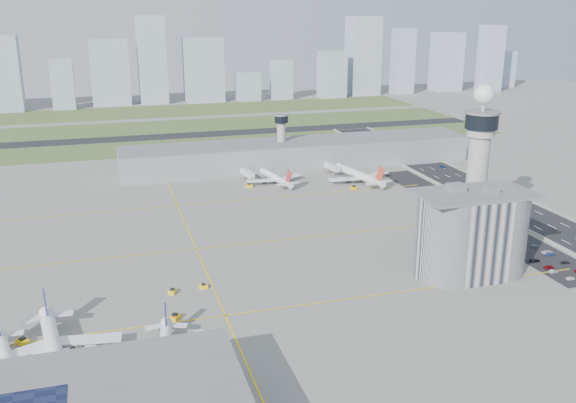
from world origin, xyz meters
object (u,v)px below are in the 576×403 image
object	(u,v)px
jet_bridge_near_1	(82,383)
car_lot_4	(521,252)
airplane_far_a	(274,173)
car_lot_10	(547,252)
airplane_near_a	(6,357)
car_lot_3	(535,260)
car_lot_5	(516,247)
control_tower	(478,158)
car_lot_2	(549,267)
car_lot_8	(565,262)
car_lot_0	(571,278)
car_hw_4	(378,148)
jet_bridge_far_0	(243,173)
tug_3	(172,291)
airplane_near_b	(53,339)
jet_bridge_far_1	(326,167)
jet_bridge_near_2	(200,365)
tug_0	(23,341)
airplane_near_c	(165,347)
secondary_tower	(281,136)
car_lot_11	(536,246)
car_hw_1	(516,208)
car_hw_2	(443,167)
tug_1	(175,317)
tug_5	(354,187)
admin_building	(471,234)
airplane_far_b	(359,170)
tug_2	(203,286)
car_lot_1	(553,271)
car_lot_9	(550,254)
tug_4	(249,185)

from	to	relation	value
jet_bridge_near_1	car_lot_4	world-z (taller)	jet_bridge_near_1
airplane_far_a	car_lot_10	size ratio (longest dim) A/B	8.48
airplane_near_a	car_lot_3	world-z (taller)	airplane_near_a
airplane_near_a	car_lot_5	size ratio (longest dim) A/B	10.20
control_tower	airplane_far_a	size ratio (longest dim) A/B	1.63
car_lot_2	car_lot_8	bearing A→B (deg)	-82.36
jet_bridge_near_1	car_lot_0	world-z (taller)	jet_bridge_near_1
airplane_far_a	car_hw_4	xyz separation A→B (m)	(90.74, 62.91, -4.98)
jet_bridge_far_0	tug_3	size ratio (longest dim) A/B	4.44
airplane_near_b	jet_bridge_far_1	xyz separation A→B (m)	(142.53, 173.80, -3.43)
jet_bridge_far_0	car_hw_4	bearing A→B (deg)	104.53
jet_bridge_near_2	car_lot_10	world-z (taller)	jet_bridge_near_2
airplane_far_a	tug_0	xyz separation A→B (m)	(-116.20, -147.84, -4.49)
tug_0	airplane_near_c	bearing A→B (deg)	-63.85
car_lot_3	car_lot_8	size ratio (longest dim) A/B	1.33
secondary_tower	car_lot_11	bearing A→B (deg)	-68.42
jet_bridge_far_1	car_hw_1	bearing A→B (deg)	23.84
car_lot_5	car_hw_2	size ratio (longest dim) A/B	0.81
airplane_near_a	jet_bridge_near_1	size ratio (longest dim) A/B	2.74
airplane_far_a	tug_1	size ratio (longest dim) A/B	11.08
car_lot_4	tug_5	bearing A→B (deg)	13.15
tug_5	car_lot_0	distance (m)	133.75
control_tower	car_lot_0	xyz separation A→B (m)	(11.80, -45.99, -34.45)
admin_building	tug_0	world-z (taller)	admin_building
airplane_far_b	tug_2	bearing A→B (deg)	126.23
car_lot_8	jet_bridge_near_1	bearing A→B (deg)	106.99
car_lot_5	car_lot_8	bearing A→B (deg)	-163.00
airplane_near_a	airplane_near_b	size ratio (longest dim) A/B	0.85
tug_0	car_lot_4	xyz separation A→B (m)	(181.81, 18.96, -0.44)
car_lot_1	car_lot_3	world-z (taller)	car_lot_3
airplane_near_a	airplane_far_a	xyz separation A→B (m)	(118.36, 163.73, 0.18)
tug_0	car_lot_9	distance (m)	192.15
tug_2	car_lot_2	distance (m)	127.93
jet_bridge_near_2	car_lot_4	world-z (taller)	jet_bridge_near_2
secondary_tower	jet_bridge_near_2	size ratio (longest dim) A/B	2.28
airplane_near_b	car_lot_11	size ratio (longest dim) A/B	11.03
control_tower	car_hw_1	size ratio (longest dim) A/B	17.76
airplane_near_a	car_lot_11	bearing A→B (deg)	88.12
admin_building	airplane_far_a	bearing A→B (deg)	104.35
car_lot_2	car_lot_11	xyz separation A→B (m)	(9.10, 19.85, 0.01)
jet_bridge_far_1	car_lot_8	distance (m)	162.07
jet_bridge_near_2	jet_bridge_far_1	bearing A→B (deg)	-18.55
car_lot_1	car_hw_1	distance (m)	76.61
car_lot_3	car_lot_5	distance (m)	14.55
tug_1	car_lot_4	xyz separation A→B (m)	(137.63, 16.28, -0.42)
airplane_near_c	tug_4	xyz separation A→B (m)	(62.19, 165.10, -4.06)
car_lot_4	car_lot_8	xyz separation A→B (m)	(10.04, -13.22, -0.06)
secondary_tower	car_hw_1	distance (m)	141.73
airplane_near_c	tug_0	size ratio (longest dim) A/B	10.03
airplane_far_b	jet_bridge_near_1	world-z (taller)	airplane_far_b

